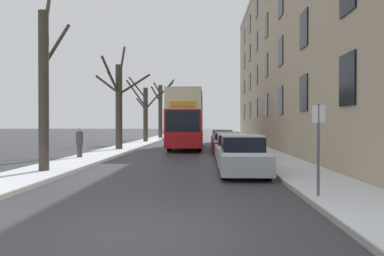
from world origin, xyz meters
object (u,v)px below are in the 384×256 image
object	(u,v)px
pedestrian_left_sidewalk	(80,142)
oncoming_van	(178,129)
bare_tree_left_1	(119,101)
parked_car_3	(223,140)
parked_car_0	(242,157)
parked_car_4	(220,137)
double_decker_bus	(187,117)
street_sign_post	(318,146)
parked_car_2	(227,144)
bare_tree_left_3	(161,109)
parked_car_1	(233,149)
bare_tree_left_0	(45,81)
bare_tree_left_2	(145,111)

from	to	relation	value
pedestrian_left_sidewalk	oncoming_van	bearing A→B (deg)	-167.92
bare_tree_left_1	parked_car_3	world-z (taller)	bare_tree_left_1
parked_car_0	pedestrian_left_sidewalk	distance (m)	9.97
parked_car_3	parked_car_4	bearing A→B (deg)	90.00
parked_car_4	oncoming_van	size ratio (longest dim) A/B	0.83
double_decker_bus	pedestrian_left_sidewalk	bearing A→B (deg)	-118.35
parked_car_3	street_sign_post	xyz separation A→B (m)	(1.38, -21.18, 0.72)
parked_car_2	parked_car_4	world-z (taller)	parked_car_2
bare_tree_left_1	bare_tree_left_3	distance (m)	24.12
bare_tree_left_1	parked_car_1	bearing A→B (deg)	-43.99
parked_car_2	oncoming_van	world-z (taller)	oncoming_van
parked_car_1	bare_tree_left_3	bearing A→B (deg)	103.46
bare_tree_left_3	parked_car_3	world-z (taller)	bare_tree_left_3
parked_car_1	parked_car_2	size ratio (longest dim) A/B	1.04
parked_car_1	bare_tree_left_0	bearing A→B (deg)	-146.02
bare_tree_left_2	street_sign_post	distance (m)	30.94
parked_car_4	parked_car_3	bearing A→B (deg)	-90.00
bare_tree_left_0	parked_car_3	world-z (taller)	bare_tree_left_0
bare_tree_left_1	parked_car_2	world-z (taller)	bare_tree_left_1
bare_tree_left_3	parked_car_3	distance (m)	22.08
bare_tree_left_1	bare_tree_left_3	size ratio (longest dim) A/B	0.96
parked_car_3	street_sign_post	distance (m)	21.24
bare_tree_left_2	parked_car_3	xyz separation A→B (m)	(7.74, -8.32, -2.65)
bare_tree_left_2	oncoming_van	distance (m)	13.12
double_decker_bus	bare_tree_left_2	bearing A→B (deg)	118.01
parked_car_3	pedestrian_left_sidewalk	xyz separation A→B (m)	(-8.23, -10.57, 0.29)
parked_car_3	oncoming_van	bearing A→B (deg)	103.77
pedestrian_left_sidewalk	street_sign_post	xyz separation A→B (m)	(9.61, -10.61, 0.44)
bare_tree_left_0	bare_tree_left_1	distance (m)	12.59
parked_car_0	bare_tree_left_1	bearing A→B (deg)	121.49
parked_car_0	parked_car_1	world-z (taller)	parked_car_0
bare_tree_left_0	parked_car_0	world-z (taller)	bare_tree_left_0
bare_tree_left_1	parked_car_1	size ratio (longest dim) A/B	1.82
bare_tree_left_1	bare_tree_left_2	bearing A→B (deg)	90.22
bare_tree_left_0	bare_tree_left_2	distance (m)	24.56
parked_car_0	street_sign_post	size ratio (longest dim) A/B	1.68
parked_car_0	oncoming_van	xyz separation A→B (m)	(-5.16, 37.23, 0.62)
bare_tree_left_2	street_sign_post	xyz separation A→B (m)	(9.12, -29.50, -1.93)
bare_tree_left_0	parked_car_1	xyz separation A→B (m)	(7.67, 5.17, -2.95)
bare_tree_left_2	pedestrian_left_sidewalk	size ratio (longest dim) A/B	3.94
bare_tree_left_0	parked_car_1	distance (m)	9.71
bare_tree_left_0	bare_tree_left_3	distance (m)	36.71
bare_tree_left_2	parked_car_1	distance (m)	21.05
double_decker_bus	parked_car_1	distance (m)	10.90
bare_tree_left_2	pedestrian_left_sidewalk	bearing A→B (deg)	-91.49
bare_tree_left_0	parked_car_0	xyz separation A→B (m)	(7.67, 0.03, -2.92)
parked_car_3	oncoming_van	size ratio (longest dim) A/B	0.78
pedestrian_left_sidewalk	parked_car_4	bearing A→B (deg)	171.43
parked_car_0	parked_car_1	bearing A→B (deg)	90.00
street_sign_post	bare_tree_left_0	bearing A→B (deg)	151.34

